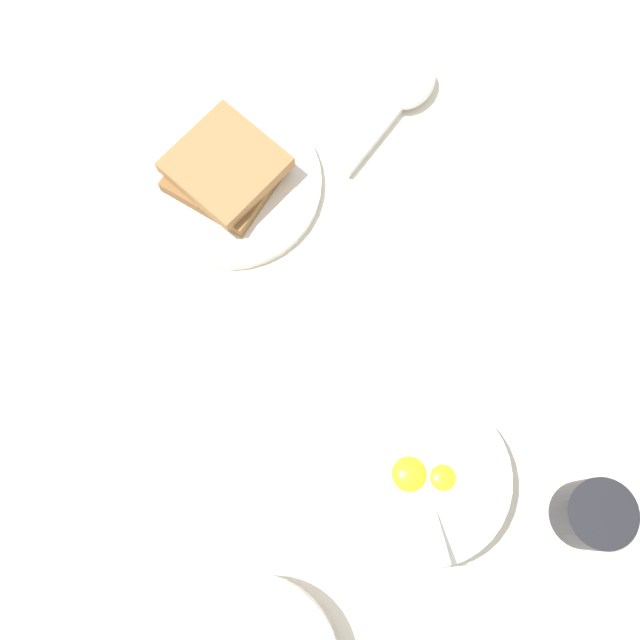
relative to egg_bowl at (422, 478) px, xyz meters
The scene contains 6 objects.
ground_plane 0.17m from the egg_bowl, 25.09° to the left, with size 3.00×3.00×0.00m, color silver.
egg_bowl is the anchor object (origin of this frame).
toast_plate 0.39m from the egg_bowl, ahead, with size 0.21×0.21×0.01m.
toast_sandwich 0.39m from the egg_bowl, ahead, with size 0.15×0.15×0.04m.
soup_spoon 0.44m from the egg_bowl, 23.06° to the right, with size 0.11×0.16×0.03m.
drinking_cup 0.17m from the egg_bowl, 125.65° to the right, with size 0.07×0.07×0.06m.
Camera 1 is at (-0.16, 0.04, 0.78)m, focal length 42.00 mm.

